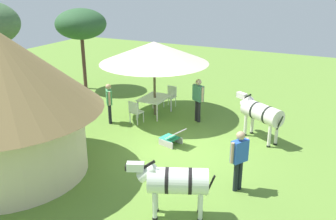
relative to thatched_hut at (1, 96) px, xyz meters
name	(u,v)px	position (x,y,z in m)	size (l,w,h in m)	color
ground_plane	(177,151)	(3.37, -3.72, -2.35)	(36.00, 36.00, 0.00)	olive
thatched_hut	(1,96)	(0.00, 0.00, 0.00)	(5.51, 5.51, 4.21)	beige
shade_umbrella	(154,52)	(6.03, -1.47, 0.24)	(4.32, 4.32, 3.01)	brown
patio_dining_table	(155,99)	(6.03, -1.47, -1.69)	(1.36, 1.01, 0.74)	white
patio_chair_west_end	(135,111)	(4.84, -1.25, -1.83)	(0.49, 0.51, 0.90)	silver
patio_chair_near_lawn	(171,95)	(7.24, -1.61, -1.83)	(0.47, 0.49, 0.90)	white
guest_beside_umbrella	(198,96)	(6.12, -3.33, -1.32)	(0.42, 0.55, 1.72)	#232325
guest_behind_table	(109,100)	(4.45, -0.35, -1.40)	(0.45, 0.43, 1.58)	black
standing_watcher	(239,155)	(1.98, -6.15, -1.33)	(0.54, 0.41, 1.70)	black
striped_lounge_chair	(172,138)	(3.74, -3.36, -2.10)	(0.72, 0.91, 0.64)	#299A72
zebra_nearest_camera	(175,181)	(0.20, -5.15, -1.41)	(1.11, 1.95, 1.48)	silver
zebra_by_umbrella	(261,113)	(5.48, -5.90, -1.36)	(1.36, 1.91, 1.53)	silver
acacia_tree_right_background	(81,24)	(7.80, 3.47, 0.85)	(2.44, 2.44, 3.96)	brown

